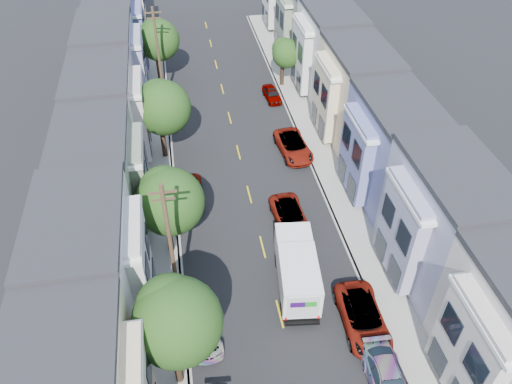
{
  "coord_description": "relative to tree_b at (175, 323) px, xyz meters",
  "views": [
    {
      "loc": [
        -4.88,
        -18.78,
        26.92
      ],
      "look_at": [
        0.16,
        9.69,
        2.2
      ],
      "focal_mm": 35.0,
      "sensor_mm": 36.0,
      "label": 1
    }
  ],
  "objects": [
    {
      "name": "road_slab",
      "position": [
        6.3,
        18.46,
        -5.54
      ],
      "size": [
        12.0,
        70.0,
        0.02
      ],
      "primitive_type": "cube",
      "color": "black",
      "rests_on": "ground"
    },
    {
      "name": "sidewalk_left",
      "position": [
        -1.05,
        18.46,
        -5.48
      ],
      "size": [
        2.6,
        70.0,
        0.15
      ],
      "primitive_type": "cube",
      "color": "gray",
      "rests_on": "ground"
    },
    {
      "name": "townhouse_row_right",
      "position": [
        17.45,
        18.46,
        -5.55
      ],
      "size": [
        5.0,
        70.0,
        8.5
      ],
      "primitive_type": "cube",
      "color": "#6D72AA",
      "rests_on": "ground"
    },
    {
      "name": "tree_c",
      "position": [
        0.0,
        10.28,
        -0.86
      ],
      "size": [
        4.7,
        4.7,
        7.06
      ],
      "color": "black",
      "rests_on": "ground"
    },
    {
      "name": "parked_right_a",
      "position": [
        11.2,
        -2.55,
        -4.81
      ],
      "size": [
        2.3,
        5.04,
        1.49
      ],
      "primitive_type": "imported",
      "rotation": [
        0.0,
        0.0,
        -0.04
      ],
      "color": "#43474A",
      "rests_on": "ground"
    },
    {
      "name": "parked_left_c",
      "position": [
        1.4,
        2.84,
        -4.88
      ],
      "size": [
        2.05,
        4.52,
        1.33
      ],
      "primitive_type": "imported",
      "rotation": [
        0.0,
        0.0,
        0.04
      ],
      "color": "#9B9CA4",
      "rests_on": "ground"
    },
    {
      "name": "tree_e",
      "position": [
        -0.0,
        35.9,
        -0.54
      ],
      "size": [
        4.37,
        4.37,
        7.22
      ],
      "color": "black",
      "rests_on": "ground"
    },
    {
      "name": "curb_right",
      "position": [
        12.35,
        18.46,
        -5.48
      ],
      "size": [
        0.3,
        70.0,
        0.15
      ],
      "primitive_type": "cube",
      "color": "gray",
      "rests_on": "ground"
    },
    {
      "name": "parked_left_d",
      "position": [
        1.4,
        15.62,
        -4.89
      ],
      "size": [
        2.31,
        4.82,
        1.32
      ],
      "primitive_type": "imported",
      "rotation": [
        0.0,
        0.0,
        -0.02
      ],
      "color": "black",
      "rests_on": "ground"
    },
    {
      "name": "parked_right_c",
      "position": [
        11.2,
        20.51,
        -4.79
      ],
      "size": [
        2.94,
        5.63,
        1.51
      ],
      "primitive_type": "imported",
      "rotation": [
        0.0,
        0.0,
        0.08
      ],
      "color": "black",
      "rests_on": "ground"
    },
    {
      "name": "lead_sedan",
      "position": [
        8.82,
        11.56,
        -4.84
      ],
      "size": [
        2.58,
        5.2,
        1.42
      ],
      "primitive_type": "imported",
      "rotation": [
        0.0,
        0.0,
        0.05
      ],
      "color": "black",
      "rests_on": "ground"
    },
    {
      "name": "curb_left",
      "position": [
        0.25,
        18.46,
        -5.48
      ],
      "size": [
        0.3,
        70.0,
        0.15
      ],
      "primitive_type": "cube",
      "color": "gray",
      "rests_on": "ground"
    },
    {
      "name": "parked_right_b",
      "position": [
        11.2,
        1.72,
        -4.78
      ],
      "size": [
        2.76,
        5.64,
        1.54
      ],
      "primitive_type": "imported",
      "rotation": [
        0.0,
        0.0,
        -0.04
      ],
      "color": "silver",
      "rests_on": "ground"
    },
    {
      "name": "parked_right_d",
      "position": [
        11.2,
        30.35,
        -4.94
      ],
      "size": [
        1.75,
        3.88,
        1.23
      ],
      "primitive_type": "imported",
      "rotation": [
        0.0,
        0.0,
        0.08
      ],
      "color": "#0C1E34",
      "rests_on": "ground"
    },
    {
      "name": "fedex_truck",
      "position": [
        7.84,
        5.49,
        -3.83
      ],
      "size": [
        2.47,
        6.42,
        3.08
      ],
      "rotation": [
        0.0,
        0.0,
        -0.12
      ],
      "color": "silver",
      "rests_on": "ground"
    },
    {
      "name": "ground",
      "position": [
        6.3,
        3.46,
        -5.55
      ],
      "size": [
        160.0,
        160.0,
        0.0
      ],
      "primitive_type": "plane",
      "color": "black",
      "rests_on": "ground"
    },
    {
      "name": "sidewalk_right",
      "position": [
        13.65,
        18.46,
        -5.48
      ],
      "size": [
        2.6,
        70.0,
        0.15
      ],
      "primitive_type": "cube",
      "color": "gray",
      "rests_on": "ground"
    },
    {
      "name": "utility_pole_near",
      "position": [
        0.0,
        5.46,
        -0.4
      ],
      "size": [
        1.6,
        0.26,
        10.0
      ],
      "color": "#42301E",
      "rests_on": "ground"
    },
    {
      "name": "tree_far_r",
      "position": [
        13.2,
        33.14,
        -1.85
      ],
      "size": [
        3.1,
        3.1,
        5.29
      ],
      "color": "black",
      "rests_on": "ground"
    },
    {
      "name": "tree_b",
      "position": [
        0.0,
        0.0,
        0.0
      ],
      "size": [
        4.7,
        4.7,
        7.93
      ],
      "color": "black",
      "rests_on": "ground"
    },
    {
      "name": "centerline",
      "position": [
        6.3,
        18.46,
        -5.55
      ],
      "size": [
        0.12,
        70.0,
        0.01
      ],
      "primitive_type": "cube",
      "color": "gold",
      "rests_on": "ground"
    },
    {
      "name": "townhouse_row_left",
      "position": [
        -4.85,
        18.46,
        -5.55
      ],
      "size": [
        5.0,
        70.0,
        8.5
      ],
      "primitive_type": "cube",
      "color": "#6D72AA",
      "rests_on": "ground"
    },
    {
      "name": "tree_d",
      "position": [
        0.0,
        21.99,
        -0.53
      ],
      "size": [
        4.7,
        4.7,
        7.4
      ],
      "color": "black",
      "rests_on": "ground"
    },
    {
      "name": "utility_pole_far",
      "position": [
        0.0,
        31.46,
        -0.4
      ],
      "size": [
        1.6,
        0.26,
        10.0
      ],
      "color": "#42301E",
      "rests_on": "ground"
    }
  ]
}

